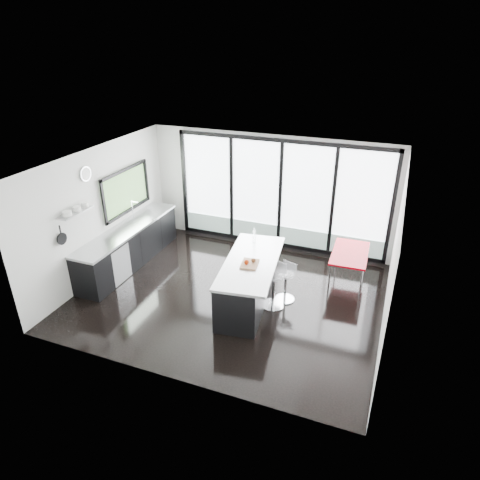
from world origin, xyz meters
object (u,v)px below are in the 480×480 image
at_px(island, 247,281).
at_px(bar_stool_far, 285,287).
at_px(red_table, 348,267).
at_px(bar_stool_near, 273,290).

xyz_separation_m(island, bar_stool_far, (0.69, 0.34, -0.17)).
bearing_deg(red_table, island, -138.62).
bearing_deg(bar_stool_near, island, -157.85).
distance_m(bar_stool_near, bar_stool_far, 0.34).
bearing_deg(bar_stool_far, bar_stool_near, -101.49).
bearing_deg(red_table, bar_stool_far, -131.37).
height_order(island, bar_stool_near, island).
bearing_deg(bar_stool_far, island, -136.93).
distance_m(island, bar_stool_far, 0.78).
height_order(bar_stool_near, bar_stool_far, bar_stool_near).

